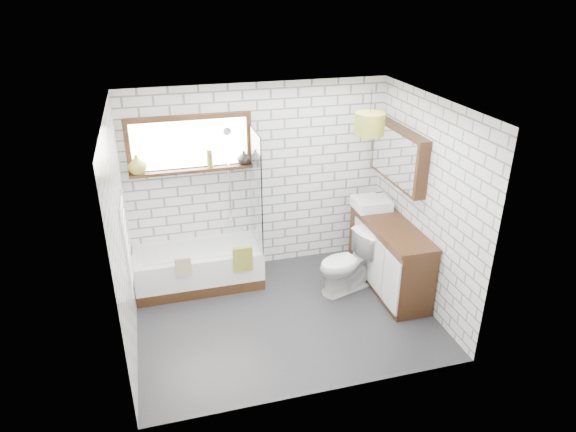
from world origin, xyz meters
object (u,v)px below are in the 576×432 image
object	(u,v)px
vanity	(389,255)
toilet	(347,263)
pendant	(370,124)
basin	(371,203)
bathtub	(199,267)

from	to	relation	value
vanity	toilet	size ratio (longest dim) A/B	2.01
toilet	pendant	xyz separation A→B (m)	(0.28, 0.21, 1.71)
vanity	basin	size ratio (longest dim) A/B	3.44
vanity	toilet	distance (m)	0.56
bathtub	toilet	size ratio (longest dim) A/B	2.05
basin	toilet	distance (m)	0.88
bathtub	pendant	bearing A→B (deg)	-11.18
toilet	basin	bearing A→B (deg)	116.84
bathtub	pendant	world-z (taller)	pendant
pendant	vanity	bearing A→B (deg)	-43.02
basin	pendant	xyz separation A→B (m)	(-0.21, -0.24, 1.14)
vanity	pendant	distance (m)	1.70
vanity	toilet	xyz separation A→B (m)	(-0.55, 0.04, -0.06)
basin	pendant	world-z (taller)	pendant
toilet	pendant	world-z (taller)	pendant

